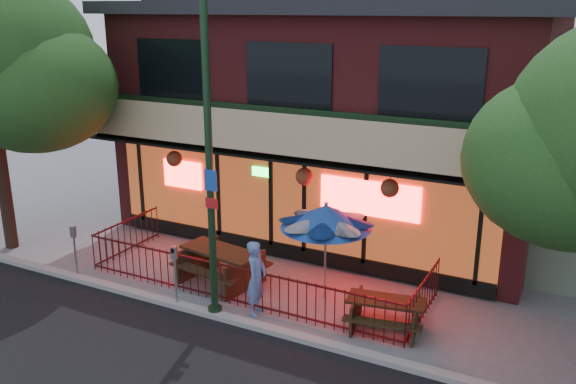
% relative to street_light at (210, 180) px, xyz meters
% --- Properties ---
extents(ground, '(80.00, 80.00, 0.00)m').
position_rel_street_light_xyz_m(ground, '(-0.00, 0.40, -3.15)').
color(ground, gray).
rests_on(ground, ground).
extents(curb, '(80.00, 0.25, 0.12)m').
position_rel_street_light_xyz_m(curb, '(-0.00, -0.10, -3.09)').
color(curb, '#999993').
rests_on(curb, ground).
extents(restaurant_building, '(12.96, 9.49, 8.05)m').
position_rel_street_light_xyz_m(restaurant_building, '(-0.00, 7.51, 0.98)').
color(restaurant_building, maroon).
rests_on(restaurant_building, ground).
extents(patio_fence, '(8.44, 2.62, 1.00)m').
position_rel_street_light_xyz_m(patio_fence, '(-0.00, 0.91, -2.52)').
color(patio_fence, '#430E11').
rests_on(patio_fence, ground).
extents(street_light, '(0.43, 0.32, 7.00)m').
position_rel_street_light_xyz_m(street_light, '(0.00, 0.00, 0.00)').
color(street_light, '#16331B').
rests_on(street_light, ground).
extents(picnic_table_left, '(2.30, 1.90, 0.88)m').
position_rel_street_light_xyz_m(picnic_table_left, '(-0.80, 1.49, -2.57)').
color(picnic_table_left, '#352413').
rests_on(picnic_table_left, ground).
extents(picnic_table_right, '(1.84, 1.52, 0.70)m').
position_rel_street_light_xyz_m(picnic_table_right, '(3.60, 1.15, -2.69)').
color(picnic_table_right, '#312311').
rests_on(picnic_table_right, ground).
extents(patio_umbrella, '(2.11, 2.11, 2.41)m').
position_rel_street_light_xyz_m(patio_umbrella, '(1.84, 1.89, -1.10)').
color(patio_umbrella, gray).
rests_on(patio_umbrella, ground).
extents(pedestrian, '(0.48, 0.67, 1.73)m').
position_rel_street_light_xyz_m(pedestrian, '(0.80, 0.50, -2.28)').
color(pedestrian, '#607DC1').
rests_on(pedestrian, ground).
extents(parking_meter_near, '(0.15, 0.14, 1.50)m').
position_rel_street_light_xyz_m(parking_meter_near, '(-1.00, -0.08, -2.14)').
color(parking_meter_near, '#9FA2A8').
rests_on(parking_meter_near, ground).
extents(parking_meter_far, '(0.16, 0.15, 1.41)m').
position_rel_street_light_xyz_m(parking_meter_far, '(-4.20, 0.00, -2.19)').
color(parking_meter_far, gray).
rests_on(parking_meter_far, ground).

